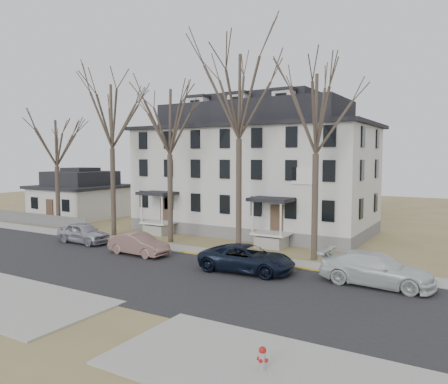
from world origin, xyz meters
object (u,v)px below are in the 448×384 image
Objects in this scene: car_white at (376,270)px; tree_mid_right at (316,108)px; bicycle_left at (151,227)px; fire_hydrant at (262,359)px; tree_mid_left at (169,117)px; car_silver at (84,233)px; small_house at (81,197)px; tree_center at (239,91)px; car_navy at (247,259)px; boarding_house at (253,170)px; tree_far_left at (112,111)px; car_tan at (139,245)px; tree_bungalow at (56,140)px.

tree_mid_right is at bearing 52.34° from car_white.
bicycle_left reaches higher than fire_hydrant.
tree_mid_left is 2.82× the size of car_silver.
tree_mid_right is (28.50, -6.20, 7.35)m from small_house.
car_navy is at bearing -56.55° from tree_center.
tree_far_left is (-9.00, -8.15, 4.96)m from boarding_house.
tree_mid_left is at bearing 180.00° from tree_center.
tree_mid_left is at bearing -52.16° from car_silver.
tree_far_left is 2.51× the size of car_navy.
tree_far_left reaches higher than fire_hydrant.
car_tan is (-2.00, -12.91, -4.66)m from boarding_house.
tree_far_left is at bearing 58.31° from car_tan.
car_tan is at bearing -130.15° from bicycle_left.
car_white is (4.61, -3.84, -8.78)m from tree_mid_right.
car_silver is at bearing -161.11° from tree_center.
car_white is at bearing -13.42° from tree_mid_left.
tree_mid_right is 2.33× the size of car_navy.
small_house is at bearing 150.61° from tree_far_left.
tree_mid_left is at bearing 180.00° from tree_mid_right.
tree_center reaches higher than car_navy.
car_white is at bearing -92.61° from bicycle_left.
boarding_house is 15.15m from car_navy.
small_house is 5.06× the size of bicycle_left.
car_tan is (-10.50, -4.76, -8.88)m from tree_mid_right.
car_white is at bearing -88.20° from car_silver.
small_house is 34.63m from car_white.
bicycle_left is at bearing 166.28° from tree_center.
tree_far_left reaches higher than car_tan.
tree_far_left is at bearing 156.69° from bicycle_left.
car_silver is 23.11m from fire_hydrant.
tree_mid_left is 13.08m from tree_bungalow.
boarding_house is 1.41× the size of tree_center.
car_white reaches higher than car_navy.
car_tan is 5.47× the size of fire_hydrant.
tree_bungalow is (-24.50, 0.00, -1.48)m from tree_mid_right.
tree_center is 11.86m from car_navy.
car_navy reaches higher than bicycle_left.
fire_hydrant is at bearing -35.33° from tree_far_left.
tree_far_left is at bearing -137.82° from boarding_house.
boarding_house is 26.46m from fire_hydrant.
small_house is 0.59× the size of tree_center.
small_house is at bearing 122.84° from tree_bungalow.
car_tan is 8.83m from bicycle_left.
car_silver is (7.70, -3.87, -7.35)m from tree_bungalow.
car_silver is 21.41m from car_white.
tree_bungalow reaches higher than small_house.
tree_mid_left reaches higher than car_silver.
car_white reaches higher than car_tan.
fire_hydrant is (19.08, -17.35, -0.05)m from bicycle_left.
tree_mid_left is 2.25× the size of car_white.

